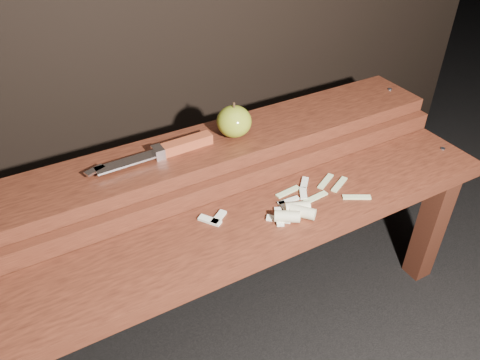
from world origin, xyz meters
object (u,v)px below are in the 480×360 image
bench_front_tier (266,242)px  knife (172,148)px  bench_rear_tier (220,170)px  apple (234,121)px

bench_front_tier → knife: size_ratio=3.94×
bench_front_tier → bench_rear_tier: bearing=90.0°
bench_front_tier → apple: (0.05, 0.23, 0.19)m
apple → bench_front_tier: bearing=-101.1°
bench_front_tier → bench_rear_tier: bench_rear_tier is taller
bench_rear_tier → knife: bearing=177.2°
apple → knife: 0.17m
bench_rear_tier → knife: knife is taller
bench_front_tier → knife: knife is taller
bench_rear_tier → apple: (0.05, 0.00, 0.12)m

